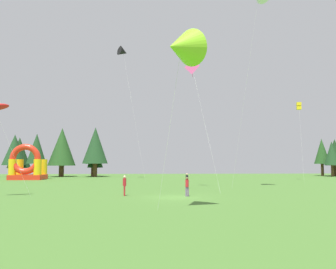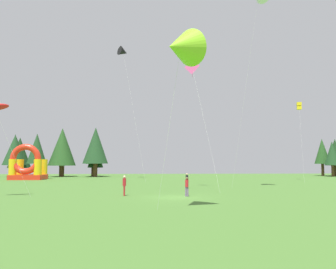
% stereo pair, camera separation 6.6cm
% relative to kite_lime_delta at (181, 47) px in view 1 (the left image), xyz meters
% --- Properties ---
extents(ground_plane, '(120.00, 120.00, 0.00)m').
position_rel_kite_lime_delta_xyz_m(ground_plane, '(0.38, 8.96, -10.06)').
color(ground_plane, '#47752D').
extents(kite_lime_delta, '(3.50, 3.49, 11.45)m').
position_rel_kite_lime_delta_xyz_m(kite_lime_delta, '(0.00, 0.00, 0.00)').
color(kite_lime_delta, '#8CD826').
rests_on(kite_lime_delta, ground_plane).
extents(kite_black_delta, '(5.40, 7.78, 23.68)m').
position_rel_kite_lime_delta_xyz_m(kite_black_delta, '(-6.71, 39.67, 12.64)').
color(kite_black_delta, black).
rests_on(kite_black_delta, ground_plane).
extents(kite_pink_diamond, '(2.55, 6.37, 14.74)m').
position_rel_kite_lime_delta_xyz_m(kite_pink_diamond, '(3.11, 18.74, 3.95)').
color(kite_pink_diamond, '#EA599E').
rests_on(kite_pink_diamond, ground_plane).
extents(kite_yellow_box, '(1.63, 4.02, 12.91)m').
position_rel_kite_lime_delta_xyz_m(kite_yellow_box, '(22.84, 34.43, 2.23)').
color(kite_yellow_box, yellow).
rests_on(kite_yellow_box, ground_plane).
extents(person_far_side, '(0.39, 0.39, 1.74)m').
position_rel_kite_lime_delta_xyz_m(person_far_side, '(2.40, 18.92, -9.03)').
color(person_far_side, '#33723F').
rests_on(person_far_side, ground_plane).
extents(person_midfield, '(0.30, 0.30, 1.68)m').
position_rel_kite_lime_delta_xyz_m(person_midfield, '(1.40, 9.77, -9.07)').
color(person_midfield, '#724C8C').
rests_on(person_midfield, ground_plane).
extents(person_left_edge, '(0.37, 0.37, 1.80)m').
position_rel_kite_lime_delta_xyz_m(person_left_edge, '(-4.15, 10.64, -9.00)').
color(person_left_edge, '#B21E26').
rests_on(person_left_edge, ground_plane).
extents(inflatable_yellow_castle, '(5.48, 4.60, 6.14)m').
position_rel_kite_lime_delta_xyz_m(inflatable_yellow_castle, '(-23.06, 40.11, -7.87)').
color(inflatable_yellow_castle, red).
rests_on(inflatable_yellow_castle, ground_plane).
extents(tree_row_1, '(4.81, 4.81, 8.32)m').
position_rel_kite_lime_delta_xyz_m(tree_row_1, '(-29.78, 54.52, -5.04)').
color(tree_row_1, '#4C331E').
rests_on(tree_row_1, ground_plane).
extents(tree_row_2, '(4.80, 4.80, 8.77)m').
position_rel_kite_lime_delta_xyz_m(tree_row_2, '(-29.72, 51.72, -4.53)').
color(tree_row_2, '#4C331E').
rests_on(tree_row_2, ground_plane).
extents(tree_row_3, '(3.83, 3.83, 8.78)m').
position_rel_kite_lime_delta_xyz_m(tree_row_3, '(-24.60, 49.65, -4.38)').
color(tree_row_3, '#4C331E').
rests_on(tree_row_3, ground_plane).
extents(tree_row_4, '(5.70, 5.70, 10.20)m').
position_rel_kite_lime_delta_xyz_m(tree_row_4, '(-20.31, 52.52, -3.86)').
color(tree_row_4, '#4C331E').
rests_on(tree_row_4, ground_plane).
extents(tree_row_5, '(2.97, 2.97, 7.69)m').
position_rel_kite_lime_delta_xyz_m(tree_row_5, '(-14.24, 54.60, -4.97)').
color(tree_row_5, '#4C331E').
rests_on(tree_row_5, ground_plane).
extents(tree_row_6, '(3.33, 3.33, 7.73)m').
position_rel_kite_lime_delta_xyz_m(tree_row_6, '(-13.58, 54.15, -5.31)').
color(tree_row_6, '#4C331E').
rests_on(tree_row_6, ground_plane).
extents(tree_row_7, '(5.22, 5.22, 10.27)m').
position_rel_kite_lime_delta_xyz_m(tree_row_7, '(-13.18, 51.34, -3.62)').
color(tree_row_7, '#4C331E').
rests_on(tree_row_7, ground_plane).
extents(tree_row_8, '(3.34, 3.34, 8.22)m').
position_rel_kite_lime_delta_xyz_m(tree_row_8, '(36.30, 53.43, -4.69)').
color(tree_row_8, '#4C331E').
rests_on(tree_row_8, ground_plane).
extents(tree_row_9, '(3.16, 3.16, 7.40)m').
position_rel_kite_lime_delta_xyz_m(tree_row_9, '(36.52, 49.69, -5.22)').
color(tree_row_9, '#4C331E').
rests_on(tree_row_9, ground_plane).
extents(tree_row_10, '(4.41, 4.41, 8.11)m').
position_rel_kite_lime_delta_xyz_m(tree_row_10, '(39.13, 53.16, -4.91)').
color(tree_row_10, '#4C331E').
rests_on(tree_row_10, ground_plane).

